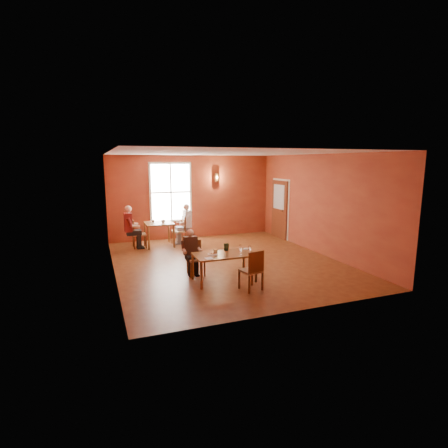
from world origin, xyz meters
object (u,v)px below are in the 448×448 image
object	(u,v)px
main_table	(224,267)
diner_white	(179,225)
chair_diner_maroon	(139,234)
diner_main	(196,254)
second_table	(159,234)
chair_empty	(251,270)
diner_maroon	(138,227)
chair_diner_white	(178,231)
chair_diner_main	(196,258)

from	to	relation	value
main_table	diner_white	world-z (taller)	diner_white
main_table	chair_diner_maroon	size ratio (longest dim) A/B	1.51
diner_main	second_table	bearing A→B (deg)	-84.86
chair_empty	diner_maroon	world-z (taller)	diner_maroon
chair_empty	chair_diner_white	xyz separation A→B (m)	(-0.50, 4.73, 0.02)
chair_diner_white	chair_diner_maroon	world-z (taller)	chair_diner_white
second_table	diner_white	size ratio (longest dim) A/B	0.68
diner_main	diner_white	distance (m)	3.40
chair_diner_main	chair_diner_maroon	bearing A→B (deg)	-74.09
main_table	second_table	world-z (taller)	second_table
second_table	chair_diner_maroon	xyz separation A→B (m)	(-0.65, 0.00, 0.07)
second_table	chair_diner_maroon	world-z (taller)	chair_diner_maroon
diner_white	chair_diner_maroon	xyz separation A→B (m)	(-1.33, 0.00, -0.19)
main_table	chair_diner_main	world-z (taller)	chair_diner_main
diner_main	chair_diner_white	size ratio (longest dim) A/B	1.15
diner_main	diner_maroon	size ratio (longest dim) A/B	0.80
diner_main	second_table	size ratio (longest dim) A/B	1.22
main_table	diner_white	distance (m)	4.01
chair_diner_main	diner_main	bearing A→B (deg)	90.00
chair_diner_main	diner_maroon	distance (m)	3.50
main_table	chair_empty	bearing A→B (deg)	-64.65
diner_maroon	chair_empty	bearing A→B (deg)	21.17
main_table	diner_main	xyz separation A→B (m)	(-0.50, 0.62, 0.22)
diner_main	main_table	bearing A→B (deg)	128.88
chair_diner_maroon	chair_empty	bearing A→B (deg)	20.85
second_table	diner_maroon	world-z (taller)	diner_maroon
main_table	second_table	xyz separation A→B (m)	(-0.80, 4.00, 0.07)
chair_diner_white	chair_diner_maroon	xyz separation A→B (m)	(-1.30, 0.00, -0.01)
main_table	chair_diner_white	bearing A→B (deg)	92.20
second_table	diner_maroon	xyz separation A→B (m)	(-0.68, 0.00, 0.29)
diner_main	chair_empty	xyz separation A→B (m)	(0.85, -1.36, -0.09)
chair_empty	chair_diner_main	bearing A→B (deg)	108.25
chair_empty	second_table	bearing A→B (deg)	90.47
main_table	second_table	distance (m)	4.08
chair_diner_main	chair_empty	xyz separation A→B (m)	(0.85, -1.39, 0.03)
chair_diner_main	chair_empty	distance (m)	1.63
chair_diner_main	main_table	bearing A→B (deg)	127.57
diner_main	chair_empty	bearing A→B (deg)	122.03
chair_empty	chair_diner_maroon	size ratio (longest dim) A/B	0.97
chair_diner_white	diner_maroon	distance (m)	1.35
second_table	chair_diner_white	world-z (taller)	chair_diner_white
diner_main	diner_white	world-z (taller)	diner_white
chair_diner_main	second_table	size ratio (longest dim) A/B	0.95
main_table	chair_diner_white	xyz separation A→B (m)	(-0.15, 4.00, 0.15)
chair_empty	chair_diner_maroon	world-z (taller)	chair_diner_maroon
chair_diner_white	diner_maroon	bearing A→B (deg)	90.00
diner_maroon	chair_diner_main	bearing A→B (deg)	16.38
chair_diner_white	diner_white	distance (m)	0.18
chair_diner_white	chair_diner_maroon	bearing A→B (deg)	90.00
diner_main	second_table	xyz separation A→B (m)	(-0.30, 3.38, -0.15)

